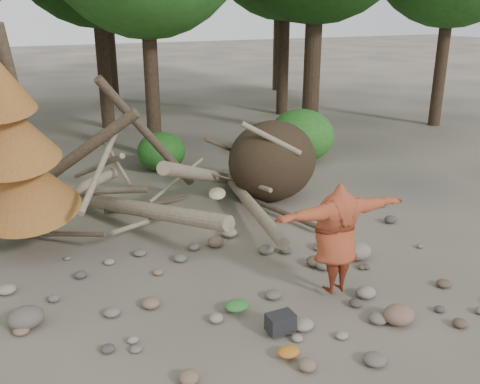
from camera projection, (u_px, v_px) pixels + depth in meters
name	position (u px, v px, depth m)	size (l,w,h in m)	color
ground	(250.00, 306.00, 8.64)	(120.00, 120.00, 0.00)	#514C44
deadfall_pile	(252.00, 166.00, 12.75)	(8.55, 5.24, 3.30)	#332619
dead_conifer	(16.00, 150.00, 9.64)	(2.06, 2.16, 4.35)	#4C3F30
bush_mid	(161.00, 152.00, 15.48)	(1.40, 1.40, 1.12)	#23611C
bush_right	(301.00, 135.00, 16.32)	(2.00, 2.00, 1.60)	#2D7324
frisbee_thrower	(336.00, 238.00, 8.66)	(3.18, 0.95, 1.91)	#973C22
backpack	(280.00, 326.00, 7.87)	(0.41, 0.27, 0.27)	black
cloth_green	(237.00, 308.00, 8.43)	(0.40, 0.33, 0.15)	#2C6E2C
cloth_orange	(288.00, 355.00, 7.35)	(0.32, 0.26, 0.12)	#B0611E
boulder_front_right	(399.00, 315.00, 8.13)	(0.48, 0.44, 0.29)	#7D5F4E
boulder_mid_right	(357.00, 251.00, 10.17)	(0.55, 0.49, 0.33)	gray
boulder_mid_left	(26.00, 317.00, 8.03)	(0.54, 0.48, 0.32)	#5C544D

